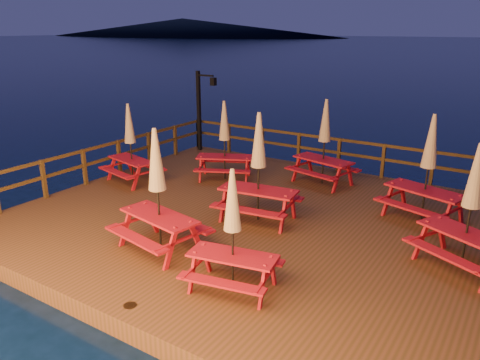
% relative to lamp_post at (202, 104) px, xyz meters
% --- Properties ---
extents(ground, '(500.00, 500.00, 0.00)m').
position_rel_lamp_post_xyz_m(ground, '(5.39, -4.55, -2.20)').
color(ground, black).
rests_on(ground, ground).
extents(deck, '(12.00, 10.00, 0.40)m').
position_rel_lamp_post_xyz_m(deck, '(5.39, -4.55, -2.00)').
color(deck, '#493117').
rests_on(deck, ground).
extents(deck_piles, '(11.44, 9.44, 1.40)m').
position_rel_lamp_post_xyz_m(deck_piles, '(5.39, -4.55, -2.50)').
color(deck_piles, '#352511').
rests_on(deck_piles, ground).
extents(railing, '(11.80, 9.75, 1.10)m').
position_rel_lamp_post_xyz_m(railing, '(5.39, -2.77, -1.03)').
color(railing, '#352511').
rests_on(railing, deck).
extents(lamp_post, '(0.85, 0.18, 3.00)m').
position_rel_lamp_post_xyz_m(lamp_post, '(0.00, 0.00, 0.00)').
color(lamp_post, black).
rests_on(lamp_post, deck).
extents(headland_left, '(180.00, 84.00, 9.00)m').
position_rel_lamp_post_xyz_m(headland_left, '(-154.61, 185.45, 2.30)').
color(headland_left, black).
rests_on(headland_left, ground).
extents(picnic_table_0, '(2.08, 1.84, 2.57)m').
position_rel_lamp_post_xyz_m(picnic_table_0, '(5.49, -1.24, -0.46)').
color(picnic_table_0, '#9C0E10').
rests_on(picnic_table_0, deck).
extents(picnic_table_1, '(2.25, 2.10, 2.55)m').
position_rel_lamp_post_xyz_m(picnic_table_1, '(9.94, -4.65, -0.47)').
color(picnic_table_1, '#9C0E10').
rests_on(picnic_table_1, deck).
extents(picnic_table_2, '(2.16, 2.02, 2.45)m').
position_rel_lamp_post_xyz_m(picnic_table_2, '(2.74, -2.48, -0.52)').
color(picnic_table_2, '#9C0E10').
rests_on(picnic_table_2, deck).
extents(picnic_table_3, '(2.21, 2.00, 2.64)m').
position_rel_lamp_post_xyz_m(picnic_table_3, '(8.71, -2.52, -0.42)').
color(picnic_table_3, '#9C0E10').
rests_on(picnic_table_3, deck).
extents(picnic_table_4, '(1.95, 1.72, 2.41)m').
position_rel_lamp_post_xyz_m(picnic_table_4, '(0.54, -4.27, -0.54)').
color(picnic_table_4, '#9C0E10').
rests_on(picnic_table_4, deck).
extents(picnic_table_5, '(2.07, 1.78, 2.68)m').
position_rel_lamp_post_xyz_m(picnic_table_5, '(5.31, -4.74, -0.40)').
color(picnic_table_5, '#9C0E10').
rests_on(picnic_table_5, deck).
extents(picnic_table_6, '(2.09, 1.83, 2.65)m').
position_rel_lamp_post_xyz_m(picnic_table_6, '(4.39, -7.26, -0.42)').
color(picnic_table_6, '#9C0E10').
rests_on(picnic_table_6, deck).
extents(picnic_table_7, '(1.83, 1.60, 2.28)m').
position_rel_lamp_post_xyz_m(picnic_table_7, '(6.57, -7.73, -0.61)').
color(picnic_table_7, '#9C0E10').
rests_on(picnic_table_7, deck).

